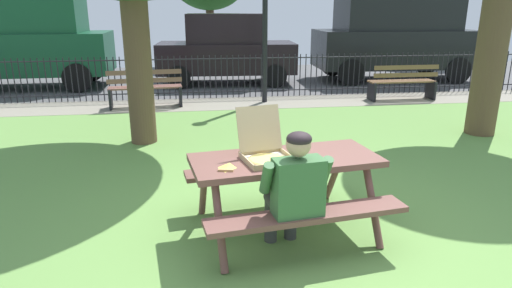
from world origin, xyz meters
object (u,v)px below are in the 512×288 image
park_bench_center (145,89)px  parked_car_left (227,49)px  adult_at_table (294,189)px  parked_car_center (395,37)px  pizza_box_open (265,150)px  picnic_table_foreground (285,174)px  park_bench_right (403,83)px  parked_car_far_left (19,40)px  pizza_slice_on_table (227,168)px

park_bench_center → parked_car_left: size_ratio=0.41×
adult_at_table → parked_car_center: size_ratio=0.25×
pizza_box_open → parked_car_left: 9.09m
parked_car_left → parked_car_center: parked_car_center is taller
picnic_table_foreground → pizza_box_open: size_ratio=3.35×
picnic_table_foreground → parked_car_center: (5.21, 9.06, 0.71)m
park_bench_center → adult_at_table: bearing=-73.8°
picnic_table_foreground → adult_at_table: bearing=-93.2°
park_bench_right → parked_car_far_left: size_ratio=0.34×
picnic_table_foreground → adult_at_table: size_ratio=1.67×
park_bench_center → parked_car_left: (2.04, 3.00, 0.59)m
picnic_table_foreground → park_bench_right: 7.32m
park_bench_right → parked_car_far_left: parked_car_far_left is taller
pizza_box_open → pizza_slice_on_table: size_ratio=2.62×
picnic_table_foreground → adult_at_table: 0.51m
pizza_box_open → pizza_slice_on_table: (-0.38, -0.21, -0.08)m
park_bench_right → pizza_slice_on_table: bearing=-126.8°
adult_at_table → park_bench_right: (4.14, 6.56, -0.24)m
pizza_box_open → parked_car_left: parked_car_left is taller
parked_car_center → pizza_box_open: bearing=-120.8°
pizza_box_open → park_bench_right: 7.47m
pizza_slice_on_table → parked_car_center: size_ratio=0.05×
adult_at_table → park_bench_center: (-1.90, 6.56, -0.24)m
park_bench_center → parked_car_center: bearing=22.8°
adult_at_table → parked_car_left: (0.14, 9.57, 0.35)m
picnic_table_foreground → park_bench_right: (4.11, 6.05, -0.18)m
adult_at_table → parked_car_center: (5.23, 9.57, 0.65)m
pizza_box_open → parked_car_far_left: size_ratio=0.13×
park_bench_center → pizza_slice_on_table: bearing=-77.9°
park_bench_center → parked_car_center: parked_car_center is taller
parked_car_far_left → pizza_box_open: bearing=-59.8°
picnic_table_foreground → park_bench_right: size_ratio=1.24×
adult_at_table → parked_car_left: bearing=89.2°
parked_car_far_left → park_bench_center: bearing=-40.1°
parked_car_center → picnic_table_foreground: bearing=-119.9°
pizza_slice_on_table → parked_car_center: bearing=58.1°
parked_car_far_left → parked_car_center: (10.70, -0.00, 0.00)m
picnic_table_foreground → park_bench_center: size_ratio=1.22×
park_bench_center → parked_car_left: bearing=55.8°
park_bench_right → parked_car_left: parked_car_left is taller
park_bench_center → park_bench_right: bearing=-0.0°
park_bench_right → parked_car_center: size_ratio=0.34×
picnic_table_foreground → park_bench_center: 6.35m
pizza_box_open → park_bench_center: pizza_box_open is taller
adult_at_table → picnic_table_foreground: bearing=86.8°
park_bench_right → park_bench_center: bearing=180.0°
adult_at_table → park_bench_center: 6.84m
pizza_box_open → adult_at_table: size_ratio=0.50×
park_bench_right → parked_car_left: 5.04m
picnic_table_foreground → parked_car_far_left: 10.62m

